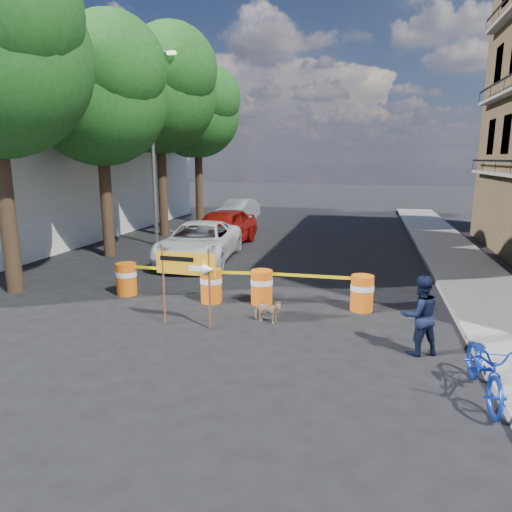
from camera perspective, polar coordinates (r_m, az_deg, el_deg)
The scene contains 18 objects.
ground at distance 9.79m, azimuth -4.45°, elevation -10.37°, with size 120.00×120.00×0.00m, color black.
sidewalk_east at distance 15.41m, azimuth 25.76°, elevation -2.87°, with size 2.40×40.00×0.15m, color gray.
white_building at distance 24.44m, azimuth -27.19°, elevation 9.07°, with size 8.00×22.00×6.00m, color silver.
tree_mid_a at distance 18.44m, azimuth -18.84°, elevation 18.56°, with size 5.25×5.00×8.68m.
tree_mid_b at distance 22.91m, azimuth -11.92°, elevation 19.33°, with size 5.67×5.40×9.62m.
tree_far at distance 27.44m, azimuth -7.22°, elevation 17.20°, with size 5.04×4.80×8.84m.
streetlamp at distance 20.12m, azimuth -12.64°, elevation 13.64°, with size 1.25×0.18×8.00m.
barrel_far_left at distance 13.20m, azimuth -15.88°, elevation -2.69°, with size 0.58×0.58×0.90m.
barrel_mid_left at distance 12.10m, azimuth -5.62°, elevation -3.62°, with size 0.58×0.58×0.90m.
barrel_mid_right at distance 11.91m, azimuth 0.72°, elevation -3.82°, with size 0.58×0.58×0.90m.
barrel_far_right at distance 11.69m, azimuth 13.11°, elevation -4.44°, with size 0.58×0.58×0.90m.
detour_sign at distance 10.12m, azimuth -7.87°, elevation -1.77°, with size 1.42×0.27×1.82m.
pedestrian at distance 9.38m, azimuth 19.78°, elevation -6.98°, with size 0.77×0.60×1.58m, color black.
bicycle at distance 8.06m, azimuth 27.05°, elevation -9.27°, with size 0.68×1.03×1.96m, color #1535AD.
dog at distance 10.59m, azimuth 1.45°, elevation -6.91°, with size 0.31×0.68×0.57m, color tan.
suv_white at distance 16.91m, azimuth -7.08°, elevation 1.73°, with size 2.39×5.19×1.44m, color white.
sedan_red at distance 19.85m, azimuth -4.24°, elevation 3.58°, with size 1.90×4.73×1.61m, color #98130C.
sedan_silver at distance 27.51m, azimuth -2.26°, elevation 5.70°, with size 1.42×4.08×1.35m, color #A7A8AE.
Camera 1 is at (2.85, -8.59, 3.74)m, focal length 32.00 mm.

